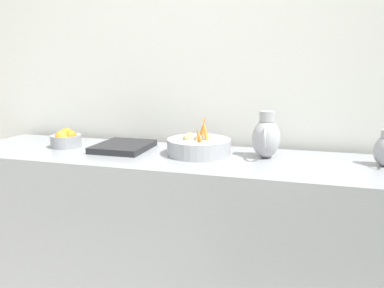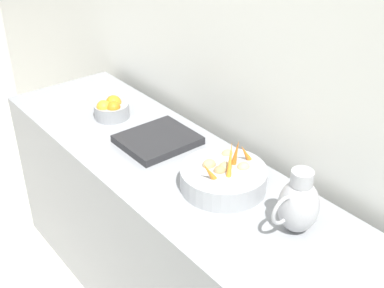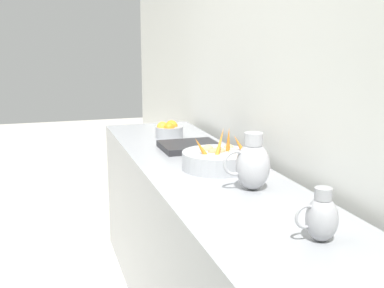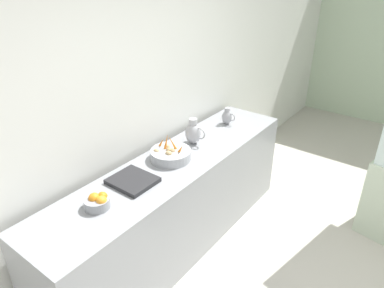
{
  "view_description": "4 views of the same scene",
  "coord_description": "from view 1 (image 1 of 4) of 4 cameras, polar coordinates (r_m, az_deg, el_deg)",
  "views": [
    {
      "loc": [
        0.26,
        0.48,
        1.4
      ],
      "look_at": [
        -1.45,
        0.01,
        1.02
      ],
      "focal_mm": 32.41,
      "sensor_mm": 36.0,
      "label": 1
    },
    {
      "loc": [
        -0.42,
        1.24,
        2.12
      ],
      "look_at": [
        -1.49,
        -0.09,
        1.13
      ],
      "focal_mm": 46.29,
      "sensor_mm": 36.0,
      "label": 2
    },
    {
      "loc": [
        -0.74,
        2.27,
        1.59
      ],
      "look_at": [
        -1.46,
        -0.04,
        1.06
      ],
      "focal_mm": 45.92,
      "sensor_mm": 36.0,
      "label": 3
    },
    {
      "loc": [
        0.21,
        -2.04,
        2.49
      ],
      "look_at": [
        -1.52,
        0.25,
        1.0
      ],
      "focal_mm": 33.16,
      "sensor_mm": 36.0,
      "label": 4
    }
  ],
  "objects": [
    {
      "name": "orange_bowl",
      "position": [
        2.27,
        -20.01,
        0.77
      ],
      "size": [
        0.18,
        0.18,
        0.11
      ],
      "color": "gray",
      "rests_on": "prep_counter"
    },
    {
      "name": "prep_counter",
      "position": [
        2.07,
        0.39,
        -14.69
      ],
      "size": [
        0.63,
        2.82,
        0.93
      ],
      "primitive_type": "cube",
      "color": "gray",
      "rests_on": "ground_plane"
    },
    {
      "name": "vegetable_colander",
      "position": [
        1.95,
        1.15,
        -0.35
      ],
      "size": [
        0.36,
        0.36,
        0.22
      ],
      "color": "#9EA0A5",
      "rests_on": "prep_counter"
    },
    {
      "name": "counter_sink_basin",
      "position": [
        2.11,
        -11.22,
        -0.41
      ],
      "size": [
        0.34,
        0.3,
        0.04
      ],
      "primitive_type": "cube",
      "color": "#232326",
      "rests_on": "prep_counter"
    },
    {
      "name": "tile_wall_left",
      "position": [
        2.21,
        16.5,
        14.2
      ],
      "size": [
        0.1,
        7.84,
        3.0
      ],
      "primitive_type": "cube",
      "color": "silver",
      "rests_on": "ground_plane"
    },
    {
      "name": "metal_pitcher_tall",
      "position": [
        1.9,
        12.09,
        1.13
      ],
      "size": [
        0.21,
        0.15,
        0.25
      ],
      "color": "#A3A3A8",
      "rests_on": "prep_counter"
    }
  ]
}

